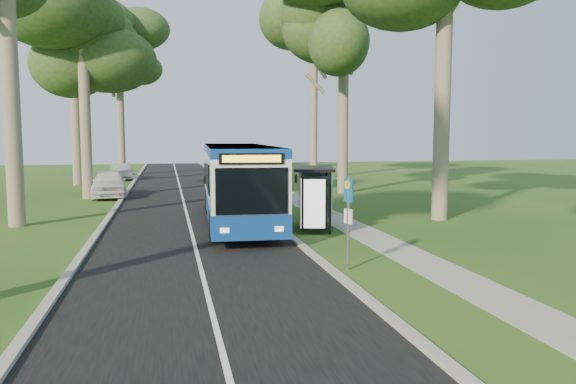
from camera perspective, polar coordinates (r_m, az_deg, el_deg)
name	(u,v)px	position (r m, az deg, el deg)	size (l,w,h in m)	color
ground	(310,255)	(17.82, 2.29, -6.38)	(120.00, 120.00, 0.00)	#264E18
road	(187,214)	(27.14, -10.24, -2.25)	(7.00, 100.00, 0.02)	black
kerb_east	(259,211)	(27.47, -2.93, -1.96)	(0.25, 100.00, 0.12)	#9E9B93
kerb_west	(110,215)	(27.25, -17.63, -2.29)	(0.25, 100.00, 0.12)	#9E9B93
centre_line	(187,214)	(27.14, -10.25, -2.22)	(0.12, 100.00, 0.01)	white
footpath	(319,211)	(28.11, 3.12, -1.89)	(1.50, 100.00, 0.02)	gray
bus	(238,183)	(24.18, -5.14, 0.93)	(3.25, 12.65, 3.32)	silver
bus_stop_sign	(348,213)	(15.65, 6.14, -2.09)	(0.17, 0.35, 2.60)	gray
bus_shelter	(320,186)	(22.12, 3.23, 0.57)	(2.19, 3.18, 2.49)	black
litter_bin	(306,207)	(25.52, 1.87, -1.51)	(0.59, 0.59, 1.03)	black
car_white	(109,183)	(35.80, -17.77, 0.86)	(2.04, 5.06, 1.72)	white
car_silver	(122,172)	(49.98, -16.55, 2.00)	(1.43, 4.10, 1.35)	#A2A5AA
tree_west_c	(82,32)	(35.67, -20.18, 15.01)	(5.20, 5.20, 13.07)	#7A6B56
tree_west_d	(72,2)	(46.39, -21.14, 17.54)	(5.20, 5.20, 18.29)	#7A6B56
tree_west_e	(119,62)	(55.43, -16.77, 12.51)	(5.20, 5.20, 14.16)	#7A6B56
tree_east_c	(344,20)	(37.33, 5.72, 17.02)	(5.20, 5.20, 14.92)	#7A6B56
tree_east_d	(314,56)	(48.93, 2.65, 13.64)	(5.20, 5.20, 14.11)	#7A6B56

